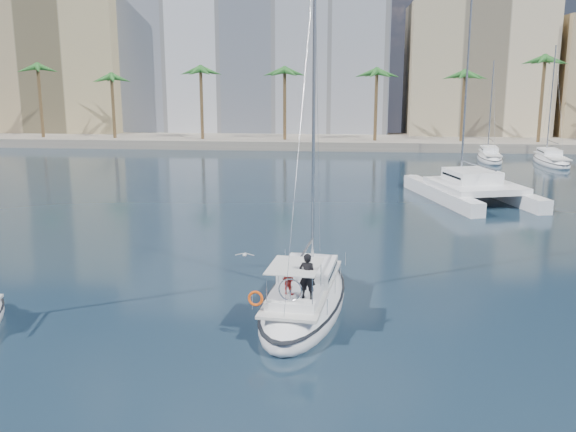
# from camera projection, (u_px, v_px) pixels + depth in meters

# --- Properties ---
(ground) EXTENTS (160.00, 160.00, 0.00)m
(ground) POSITION_uv_depth(u_px,v_px,m) (284.00, 285.00, 32.31)
(ground) COLOR black
(ground) RESTS_ON ground
(quay) EXTENTS (120.00, 14.00, 1.20)m
(quay) POSITION_uv_depth(u_px,v_px,m) (325.00, 141.00, 91.39)
(quay) COLOR gray
(quay) RESTS_ON ground
(building_modern) EXTENTS (42.00, 16.00, 28.00)m
(building_modern) POSITION_uv_depth(u_px,v_px,m) (253.00, 47.00, 101.11)
(building_modern) COLOR silver
(building_modern) RESTS_ON ground
(building_tan_left) EXTENTS (22.00, 14.00, 22.00)m
(building_tan_left) POSITION_uv_depth(u_px,v_px,m) (60.00, 67.00, 100.54)
(building_tan_left) COLOR tan
(building_tan_left) RESTS_ON ground
(building_beige) EXTENTS (20.00, 14.00, 20.00)m
(building_beige) POSITION_uv_depth(u_px,v_px,m) (475.00, 73.00, 96.09)
(building_beige) COLOR beige
(building_beige) RESTS_ON ground
(palm_left) EXTENTS (3.60, 3.60, 12.30)m
(palm_left) POSITION_uv_depth(u_px,v_px,m) (79.00, 72.00, 88.35)
(palm_left) COLOR brown
(palm_left) RESTS_ON ground
(palm_centre) EXTENTS (3.60, 3.60, 12.30)m
(palm_centre) POSITION_uv_depth(u_px,v_px,m) (325.00, 72.00, 85.35)
(palm_centre) COLOR brown
(palm_centre) RESTS_ON ground
(main_sloop) EXTENTS (4.57, 11.14, 16.09)m
(main_sloop) POSITION_uv_depth(u_px,v_px,m) (304.00, 299.00, 28.83)
(main_sloop) COLOR white
(main_sloop) RESTS_ON ground
(catamaran) EXTENTS (10.07, 14.56, 19.15)m
(catamaran) POSITION_uv_depth(u_px,v_px,m) (472.00, 186.00, 53.01)
(catamaran) COLOR white
(catamaran) RESTS_ON ground
(seagull) EXTENTS (1.06, 0.46, 0.20)m
(seagull) POSITION_uv_depth(u_px,v_px,m) (245.00, 255.00, 34.86)
(seagull) COLOR silver
(seagull) RESTS_ON ground
(moored_yacht_a) EXTENTS (3.37, 9.52, 11.90)m
(moored_yacht_a) POSITION_uv_depth(u_px,v_px,m) (489.00, 161.00, 76.17)
(moored_yacht_a) COLOR white
(moored_yacht_a) RESTS_ON ground
(moored_yacht_b) EXTENTS (3.32, 10.83, 13.72)m
(moored_yacht_b) POSITION_uv_depth(u_px,v_px,m) (551.00, 164.00, 73.66)
(moored_yacht_b) COLOR white
(moored_yacht_b) RESTS_ON ground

